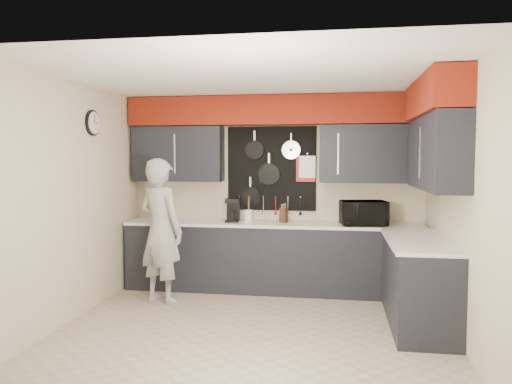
% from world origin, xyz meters
% --- Properties ---
extents(ground, '(4.00, 4.00, 0.00)m').
position_xyz_m(ground, '(0.00, 0.00, 0.00)').
color(ground, tan).
rests_on(ground, ground).
extents(back_wall_assembly, '(4.00, 0.36, 2.60)m').
position_xyz_m(back_wall_assembly, '(0.01, 1.60, 2.01)').
color(back_wall_assembly, beige).
rests_on(back_wall_assembly, ground).
extents(right_wall_assembly, '(0.36, 3.50, 2.60)m').
position_xyz_m(right_wall_assembly, '(1.85, 0.26, 1.94)').
color(right_wall_assembly, beige).
rests_on(right_wall_assembly, ground).
extents(left_wall_assembly, '(0.05, 3.50, 2.60)m').
position_xyz_m(left_wall_assembly, '(-1.99, 0.02, 1.33)').
color(left_wall_assembly, beige).
rests_on(left_wall_assembly, ground).
extents(base_cabinets, '(3.95, 2.20, 0.92)m').
position_xyz_m(base_cabinets, '(0.49, 1.13, 0.46)').
color(base_cabinets, black).
rests_on(base_cabinets, ground).
extents(microwave, '(0.62, 0.48, 0.31)m').
position_xyz_m(microwave, '(1.17, 1.35, 1.07)').
color(microwave, black).
rests_on(microwave, base_cabinets).
extents(knife_block, '(0.11, 0.11, 0.19)m').
position_xyz_m(knife_block, '(0.15, 1.46, 1.02)').
color(knife_block, '#321C10').
rests_on(knife_block, base_cabinets).
extents(utensil_crock, '(0.12, 0.12, 0.16)m').
position_xyz_m(utensil_crock, '(-0.33, 1.47, 1.00)').
color(utensil_crock, white).
rests_on(utensil_crock, base_cabinets).
extents(coffee_maker, '(0.19, 0.22, 0.32)m').
position_xyz_m(coffee_maker, '(-0.53, 1.43, 1.08)').
color(coffee_maker, black).
rests_on(coffee_maker, base_cabinets).
extents(person, '(0.77, 0.67, 1.77)m').
position_xyz_m(person, '(-1.29, 0.74, 0.88)').
color(person, '#9FA09D').
rests_on(person, ground).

